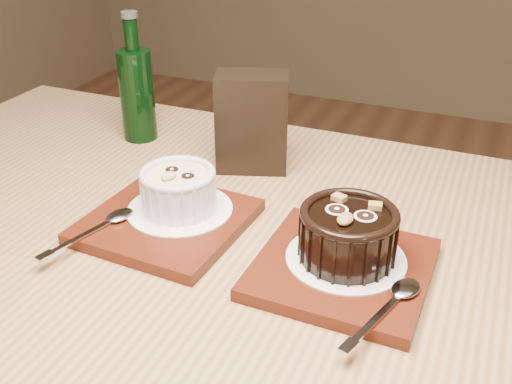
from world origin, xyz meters
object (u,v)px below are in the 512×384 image
tray_right (342,269)px  condiment_stand (252,122)px  tray_left (167,221)px  table (228,323)px  ramekin_dark (348,232)px  ramekin_white (178,188)px  green_bottle (137,92)px

tray_right → condiment_stand: 0.29m
tray_left → condiment_stand: (0.03, 0.19, 0.06)m
table → ramekin_dark: bearing=15.6°
tray_left → ramekin_white: bearing=70.0°
table → green_bottle: size_ratio=6.00×
ramekin_dark → condiment_stand: condiment_stand is taller
condiment_stand → table: bearing=-73.8°
table → ramekin_dark: size_ratio=11.46×
green_bottle → tray_left: bearing=-51.1°
tray_left → green_bottle: size_ratio=0.90×
condiment_stand → ramekin_dark: bearing=-45.0°
ramekin_dark → green_bottle: bearing=153.9°
green_bottle → table: bearing=-43.1°
ramekin_dark → ramekin_white: bearing=177.0°
condiment_stand → tray_right: bearing=-46.4°
table → green_bottle: bearing=136.9°
ramekin_white → green_bottle: green_bottle is taller
table → ramekin_white: ramekin_white is taller
tray_right → condiment_stand: size_ratio=1.29×
tray_right → green_bottle: bearing=150.1°
table → ramekin_dark: ramekin_dark is taller
table → condiment_stand: 0.29m
green_bottle → condiment_stand: bearing=-7.8°
tray_right → table: bearing=-168.0°
ramekin_white → tray_right: ramekin_white is taller
tray_right → condiment_stand: condiment_stand is taller
tray_right → tray_left: bearing=177.4°
table → ramekin_white: 0.17m
ramekin_white → ramekin_dark: 0.22m
tray_right → ramekin_dark: bearing=83.8°
ramekin_white → tray_right: bearing=8.3°
tray_left → tray_right: size_ratio=1.00×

